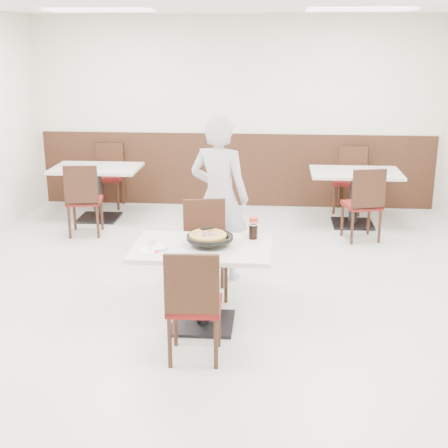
# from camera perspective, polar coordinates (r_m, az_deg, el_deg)

# --- Properties ---
(floor) EXTENTS (7.00, 7.00, 0.00)m
(floor) POSITION_cam_1_polar(r_m,az_deg,el_deg) (6.31, -0.88, -6.52)
(floor) COLOR #B1B2AD
(floor) RESTS_ON ground
(ceiling) EXTENTS (7.00, 7.00, 0.00)m
(ceiling) POSITION_cam_1_polar(r_m,az_deg,el_deg) (5.79, -1.01, 19.81)
(ceiling) COLOR white
(ceiling) RESTS_ON floor
(wall_back) EXTENTS (6.00, 0.04, 2.80)m
(wall_back) POSITION_cam_1_polar(r_m,az_deg,el_deg) (9.34, 1.13, 10.10)
(wall_back) COLOR silver
(wall_back) RESTS_ON floor
(wall_front) EXTENTS (6.00, 0.04, 2.80)m
(wall_front) POSITION_cam_1_polar(r_m,az_deg,el_deg) (2.58, -8.45, -8.72)
(wall_front) COLOR silver
(wall_front) RESTS_ON floor
(wainscot_back) EXTENTS (5.90, 0.03, 1.10)m
(wainscot_back) POSITION_cam_1_polar(r_m,az_deg,el_deg) (9.46, 1.10, 4.97)
(wainscot_back) COLOR black
(wainscot_back) RESTS_ON floor
(fluo_panel_c) EXTENTS (1.20, 0.60, 0.02)m
(fluo_panel_c) POSITION_cam_1_polar(r_m,az_deg,el_deg) (7.84, -11.24, 18.60)
(fluo_panel_c) COLOR white
(fluo_panel_c) RESTS_ON ceiling
(fluo_panel_d) EXTENTS (1.20, 0.60, 0.02)m
(fluo_panel_d) POSITION_cam_1_polar(r_m,az_deg,el_deg) (7.62, 12.32, 18.60)
(fluo_panel_d) COLOR white
(fluo_panel_d) RESTS_ON ceiling
(main_table) EXTENTS (1.23, 0.84, 0.75)m
(main_table) POSITION_cam_1_polar(r_m,az_deg,el_deg) (5.55, -1.97, -5.69)
(main_table) COLOR silver
(main_table) RESTS_ON floor
(chair_near) EXTENTS (0.43, 0.43, 0.95)m
(chair_near) POSITION_cam_1_polar(r_m,az_deg,el_deg) (4.98, -2.72, -7.21)
(chair_near) COLOR black
(chair_near) RESTS_ON floor
(chair_far) EXTENTS (0.49, 0.49, 0.95)m
(chair_far) POSITION_cam_1_polar(r_m,az_deg,el_deg) (6.12, -1.67, -2.48)
(chair_far) COLOR black
(chair_far) RESTS_ON floor
(trivet) EXTENTS (0.11, 0.11, 0.04)m
(trivet) POSITION_cam_1_polar(r_m,az_deg,el_deg) (5.47, -1.58, -1.61)
(trivet) COLOR black
(trivet) RESTS_ON main_table
(pizza_pan) EXTENTS (0.36, 0.36, 0.01)m
(pizza_pan) POSITION_cam_1_polar(r_m,az_deg,el_deg) (5.42, -1.30, -1.53)
(pizza_pan) COLOR black
(pizza_pan) RESTS_ON trivet
(pizza) EXTENTS (0.33, 0.33, 0.02)m
(pizza) POSITION_cam_1_polar(r_m,az_deg,el_deg) (5.45, -1.49, -1.22)
(pizza) COLOR tan
(pizza) RESTS_ON pizza_pan
(pizza_server) EXTENTS (0.09, 0.11, 0.00)m
(pizza_server) POSITION_cam_1_polar(r_m,az_deg,el_deg) (5.46, -1.52, -0.83)
(pizza_server) COLOR white
(pizza_server) RESTS_ON pizza
(napkin) EXTENTS (0.17, 0.17, 0.00)m
(napkin) POSITION_cam_1_polar(r_m,az_deg,el_deg) (5.36, -6.95, -2.34)
(napkin) COLOR white
(napkin) RESTS_ON main_table
(side_plate) EXTENTS (0.19, 0.19, 0.01)m
(side_plate) POSITION_cam_1_polar(r_m,az_deg,el_deg) (5.39, -6.11, -2.12)
(side_plate) COLOR white
(side_plate) RESTS_ON napkin
(fork) EXTENTS (0.05, 0.14, 0.00)m
(fork) POSITION_cam_1_polar(r_m,az_deg,el_deg) (5.43, -6.55, -1.88)
(fork) COLOR white
(fork) RESTS_ON side_plate
(cola_glass) EXTENTS (0.08, 0.08, 0.13)m
(cola_glass) POSITION_cam_1_polar(r_m,az_deg,el_deg) (5.59, 2.68, -0.71)
(cola_glass) COLOR black
(cola_glass) RESTS_ON main_table
(red_cup) EXTENTS (0.08, 0.08, 0.16)m
(red_cup) POSITION_cam_1_polar(r_m,az_deg,el_deg) (5.72, 2.72, -0.17)
(red_cup) COLOR red
(red_cup) RESTS_ON main_table
(diner_person) EXTENTS (0.73, 0.59, 1.74)m
(diner_person) POSITION_cam_1_polar(r_m,az_deg,el_deg) (6.52, -0.42, 2.39)
(diner_person) COLOR #BDBCC1
(diner_person) RESTS_ON floor
(bg_table_left) EXTENTS (1.30, 0.95, 0.75)m
(bg_table_left) POSITION_cam_1_polar(r_m,az_deg,el_deg) (8.95, -11.47, 2.78)
(bg_table_left) COLOR silver
(bg_table_left) RESTS_ON floor
(bg_chair_left_near) EXTENTS (0.47, 0.47, 0.95)m
(bg_chair_left_near) POSITION_cam_1_polar(r_m,az_deg,el_deg) (8.26, -12.63, 2.25)
(bg_chair_left_near) COLOR black
(bg_chair_left_near) RESTS_ON floor
(bg_chair_left_far) EXTENTS (0.43, 0.43, 0.95)m
(bg_chair_left_far) POSITION_cam_1_polar(r_m,az_deg,el_deg) (9.54, -10.58, 4.32)
(bg_chair_left_far) COLOR black
(bg_chair_left_far) RESTS_ON floor
(bg_table_right) EXTENTS (1.22, 0.83, 0.75)m
(bg_table_right) POSITION_cam_1_polar(r_m,az_deg,el_deg) (8.67, 11.81, 2.31)
(bg_table_right) COLOR silver
(bg_table_right) RESTS_ON floor
(bg_chair_right_near) EXTENTS (0.51, 0.51, 0.95)m
(bg_chair_right_near) POSITION_cam_1_polar(r_m,az_deg,el_deg) (8.04, 12.50, 1.86)
(bg_chair_right_near) COLOR black
(bg_chair_right_near) RESTS_ON floor
(bg_chair_right_far) EXTENTS (0.52, 0.52, 0.95)m
(bg_chair_right_far) POSITION_cam_1_polar(r_m,az_deg,el_deg) (9.28, 11.43, 3.92)
(bg_chair_right_far) COLOR black
(bg_chair_right_far) RESTS_ON floor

